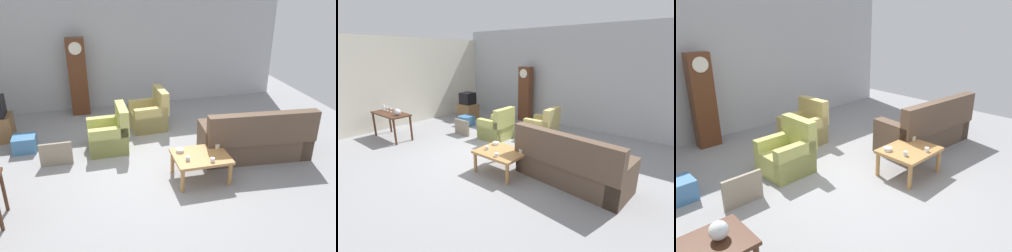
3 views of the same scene
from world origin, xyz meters
TOP-DOWN VIEW (x-y plane):
  - ground_plane at (0.00, 0.00)m, footprint 10.40×10.40m
  - garage_door_wall at (0.00, 3.60)m, footprint 8.40×0.16m
  - pegboard_wall_left at (-4.20, 0.40)m, footprint 0.12×6.40m
  - couch_floral at (1.99, 0.01)m, footprint 2.17×1.06m
  - armchair_olive_near at (-0.74, 1.03)m, footprint 0.80×0.77m
  - armchair_olive_far at (0.27, 1.88)m, footprint 0.83×0.81m
  - coffee_table_wood at (0.70, -0.47)m, footprint 0.96×0.76m
  - console_table_dark at (-3.10, -0.84)m, footprint 1.30×0.56m
  - grandfather_clock at (-1.25, 3.18)m, footprint 0.44×0.30m
  - tv_stand_cabinet at (-3.06, 2.05)m, footprint 0.68×0.52m
  - tv_crt at (-3.06, 2.05)m, footprint 0.48×0.44m
  - framed_picture_leaning at (-1.79, 0.63)m, footprint 0.60×0.05m
  - storage_box_blue at (-2.43, 1.38)m, footprint 0.45×0.41m
  - glass_dome_cloche at (-2.70, -0.83)m, footprint 0.17×0.17m
  - cup_white_porcelain at (0.81, -0.74)m, footprint 0.08×0.08m
  - cup_blue_rimmed at (0.42, -0.59)m, footprint 0.07×0.07m
  - cup_cream_tall at (1.07, -0.30)m, footprint 0.08×0.08m
  - bowl_white_stacked at (0.37, -0.27)m, footprint 0.15×0.15m
  - wine_glass_tall at (-3.55, -0.80)m, footprint 0.08×0.08m
  - wine_glass_mid at (-3.40, -0.78)m, footprint 0.08×0.08m
  - wine_glass_short at (-3.20, -0.78)m, footprint 0.07×0.07m

SIDE VIEW (x-z plane):
  - ground_plane at x=0.00m, z-range 0.00..0.00m
  - storage_box_blue at x=-2.43m, z-range 0.00..0.33m
  - framed_picture_leaning at x=-1.79m, z-range 0.00..0.46m
  - tv_stand_cabinet at x=-3.06m, z-range 0.00..0.56m
  - armchair_olive_near at x=-0.74m, z-range -0.15..0.77m
  - armchair_olive_far at x=0.27m, z-range -0.15..0.77m
  - couch_floral at x=1.99m, z-range -0.16..0.88m
  - coffee_table_wood at x=0.70m, z-range 0.16..0.63m
  - bowl_white_stacked at x=0.37m, z-range 0.46..0.52m
  - cup_white_porcelain at x=0.81m, z-range 0.46..0.53m
  - cup_blue_rimmed at x=0.42m, z-range 0.46..0.54m
  - cup_cream_tall at x=1.07m, z-range 0.46..0.54m
  - console_table_dark at x=-3.10m, z-range 0.27..1.01m
  - tv_crt at x=-3.06m, z-range 0.56..0.98m
  - glass_dome_cloche at x=-2.70m, z-range 0.75..0.92m
  - wine_glass_short at x=-3.20m, z-range 0.77..0.94m
  - wine_glass_mid at x=-3.40m, z-range 0.77..0.94m
  - wine_glass_tall at x=-3.55m, z-range 0.78..0.99m
  - grandfather_clock at x=-1.25m, z-range 0.01..1.92m
  - pegboard_wall_left at x=-4.20m, z-range 0.00..2.88m
  - garage_door_wall at x=0.00m, z-range 0.00..3.20m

